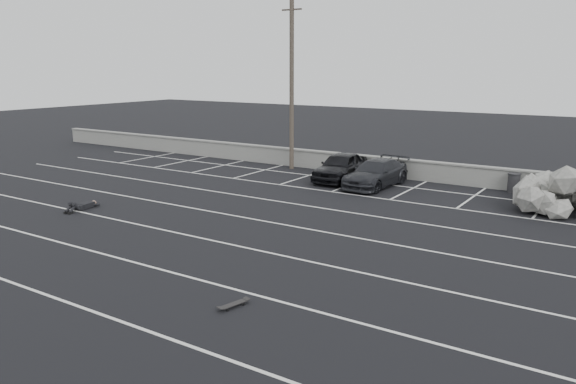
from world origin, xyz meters
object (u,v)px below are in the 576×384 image
Objects in this scene: car_left at (341,167)px; person at (86,203)px; skateboard at (234,304)px; trash_bin at (514,183)px; car_right at (376,173)px; utility_pole at (292,85)px.

car_left is 1.87× the size of person.
person is (-6.32, -11.08, -0.52)m from car_left.
trash_bin is at bearing 93.85° from skateboard.
person is at bearing -138.20° from trash_bin.
car_right is at bearing 114.99° from skateboard.
trash_bin is 17.78m from skateboard.
person is (-2.28, -12.62, -4.62)m from utility_pole.
car_left reaches higher than skateboard.
utility_pole is 20.01m from skateboard.
trash_bin reaches higher than skateboard.
car_right is at bearing -14.18° from car_left.
trash_bin is 1.18× the size of skateboard.
skateboard is at bearing -61.66° from utility_pole.
car_right is 0.48× the size of utility_pole.
person is at bearing 172.45° from skateboard.
utility_pole reaches higher than skateboard.
car_left is 16.42m from skateboard.
person is 12.35m from skateboard.
car_left reaches higher than car_right.
trash_bin is (8.25, 1.94, -0.27)m from car_left.
utility_pole is (-6.21, 1.93, 4.18)m from car_right.
car_right is (2.17, -0.39, -0.08)m from car_left.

